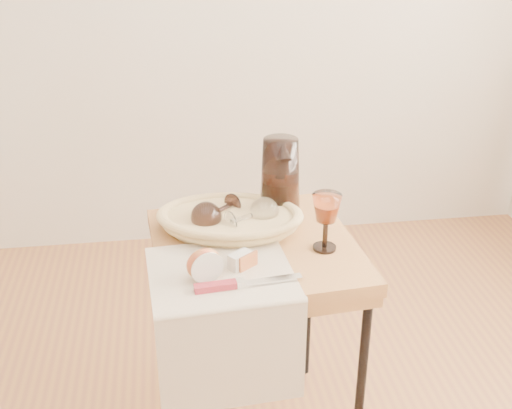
{
  "coord_description": "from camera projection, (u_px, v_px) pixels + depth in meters",
  "views": [
    {
      "loc": [
        0.14,
        -0.89,
        1.47
      ],
      "look_at": [
        0.34,
        0.52,
        0.77
      ],
      "focal_mm": 45.27,
      "sensor_mm": 36.0,
      "label": 1
    }
  ],
  "objects": [
    {
      "name": "pitcher",
      "position": [
        280.0,
        177.0,
        1.76
      ],
      "size": [
        0.17,
        0.24,
        0.26
      ],
      "primitive_type": null,
      "rotation": [
        0.0,
        0.0,
        0.06
      ],
      "color": "black",
      "rests_on": "side_table"
    },
    {
      "name": "goblet_lying_b",
      "position": [
        250.0,
        216.0,
        1.68
      ],
      "size": [
        0.15,
        0.13,
        0.08
      ],
      "primitive_type": null,
      "rotation": [
        0.0,
        0.0,
        0.46
      ],
      "color": "white",
      "rests_on": "bread_basket"
    },
    {
      "name": "bread_basket",
      "position": [
        230.0,
        222.0,
        1.7
      ],
      "size": [
        0.38,
        0.29,
        0.05
      ],
      "primitive_type": null,
      "rotation": [
        0.0,
        0.0,
        -0.18
      ],
      "color": "tan",
      "rests_on": "side_table"
    },
    {
      "name": "wine_goblet",
      "position": [
        326.0,
        222.0,
        1.6
      ],
      "size": [
        0.08,
        0.08,
        0.15
      ],
      "primitive_type": null,
      "rotation": [
        0.0,
        0.0,
        -0.02
      ],
      "color": "white",
      "rests_on": "side_table"
    },
    {
      "name": "goblet_lying_a",
      "position": [
        218.0,
        211.0,
        1.7
      ],
      "size": [
        0.15,
        0.15,
        0.08
      ],
      "primitive_type": null,
      "rotation": [
        0.0,
        0.0,
        3.89
      ],
      "color": "#3D2723",
      "rests_on": "bread_basket"
    },
    {
      "name": "apple_half",
      "position": [
        204.0,
        264.0,
        1.48
      ],
      "size": [
        0.09,
        0.07,
        0.08
      ],
      "primitive_type": "ellipsoid",
      "rotation": [
        0.0,
        0.0,
        0.32
      ],
      "color": "red",
      "rests_on": "tea_towel"
    },
    {
      "name": "apple_wedge",
      "position": [
        240.0,
        260.0,
        1.53
      ],
      "size": [
        0.06,
        0.06,
        0.04
      ],
      "primitive_type": "cube",
      "rotation": [
        0.0,
        0.0,
        0.65
      ],
      "color": "silver",
      "rests_on": "tea_towel"
    },
    {
      "name": "table_knife",
      "position": [
        244.0,
        282.0,
        1.46
      ],
      "size": [
        0.25,
        0.05,
        0.02
      ],
      "primitive_type": null,
      "rotation": [
        0.0,
        0.0,
        0.1
      ],
      "color": "silver",
      "rests_on": "tea_towel"
    },
    {
      "name": "side_table",
      "position": [
        255.0,
        345.0,
        1.8
      ],
      "size": [
        0.55,
        0.55,
        0.65
      ],
      "primitive_type": null,
      "rotation": [
        0.0,
        0.0,
        0.08
      ],
      "color": "brown",
      "rests_on": "floor"
    },
    {
      "name": "tea_towel",
      "position": [
        221.0,
        273.0,
        1.52
      ],
      "size": [
        0.36,
        0.33,
        0.01
      ],
      "primitive_type": "cube",
      "rotation": [
        0.0,
        0.0,
        0.07
      ],
      "color": "beige",
      "rests_on": "side_table"
    }
  ]
}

